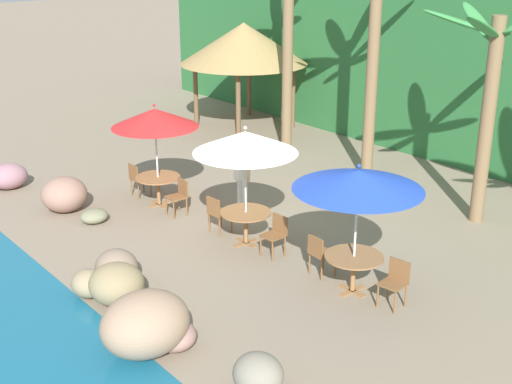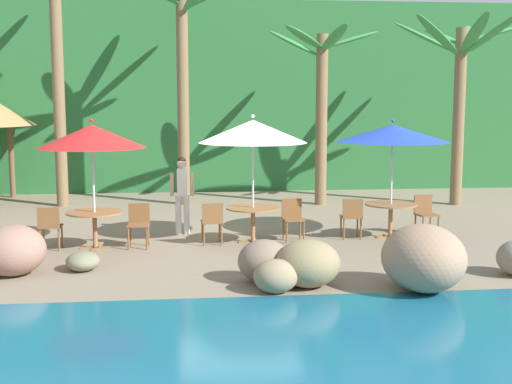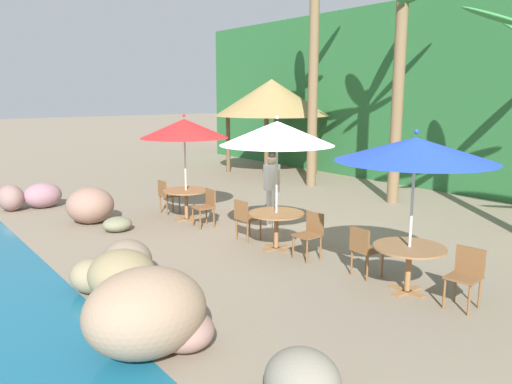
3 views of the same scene
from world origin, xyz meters
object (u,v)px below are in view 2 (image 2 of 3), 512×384
(umbrella_blue, at_px, (393,133))
(palm_tree_fourth, at_px, (460,73))
(dining_table_blue, at_px, (391,209))
(waiter_in_white, at_px, (182,190))
(chair_red_inland, at_px, (50,225))
(chair_white_seaward, at_px, (293,216))
(dining_table_white, at_px, (253,213))
(chair_blue_seaward, at_px, (425,212))
(umbrella_white, at_px, (253,131))
(palm_tree_third, at_px, (321,87))
(chair_red_seaward, at_px, (139,222))
(umbrella_red, at_px, (92,136))
(chair_blue_inland, at_px, (352,215))
(chair_white_inland, at_px, (212,220))
(palm_tree_nearest, at_px, (57,47))
(palm_tree_second, at_px, (182,51))
(dining_table_red, at_px, (95,218))

(umbrella_blue, relative_size, palm_tree_fourth, 0.49)
(dining_table_blue, height_order, waiter_in_white, waiter_in_white)
(chair_red_inland, distance_m, chair_white_seaward, 4.87)
(palm_tree_fourth, bearing_deg, dining_table_white, -143.67)
(umbrella_blue, height_order, chair_blue_seaward, umbrella_blue)
(waiter_in_white, bearing_deg, chair_blue_seaward, -7.26)
(umbrella_white, distance_m, umbrella_blue, 2.97)
(chair_white_seaward, bearing_deg, palm_tree_third, 72.20)
(umbrella_white, bearing_deg, palm_tree_third, 64.23)
(dining_table_blue, bearing_deg, dining_table_white, -176.43)
(palm_tree_fourth, bearing_deg, umbrella_white, -143.67)
(chair_white_seaward, bearing_deg, chair_red_seaward, -174.57)
(umbrella_red, xyz_separation_m, chair_blue_inland, (5.26, 0.36, -1.71))
(chair_white_inland, xyz_separation_m, palm_tree_fourth, (7.01, 4.68, 3.12))
(chair_red_seaward, relative_size, palm_tree_third, 0.18)
(dining_table_blue, distance_m, chair_blue_inland, 0.86)
(dining_table_white, xyz_separation_m, palm_tree_nearest, (-4.74, 5.42, 3.71))
(umbrella_blue, relative_size, palm_tree_second, 0.41)
(umbrella_blue, relative_size, chair_blue_inland, 2.90)
(umbrella_white, height_order, palm_tree_third, palm_tree_third)
(dining_table_white, distance_m, palm_tree_third, 6.13)
(umbrella_red, bearing_deg, chair_white_seaward, 4.98)
(waiter_in_white, bearing_deg, palm_tree_fourth, 24.62)
(chair_blue_inland, xyz_separation_m, palm_tree_third, (0.30, 4.84, 2.76))
(umbrella_red, bearing_deg, palm_tree_second, 72.58)
(chair_white_seaward, xyz_separation_m, chair_blue_inland, (1.26, 0.02, 0.00))
(chair_blue_seaward, distance_m, palm_tree_third, 5.54)
(umbrella_red, xyz_separation_m, palm_tree_nearest, (-1.58, 5.64, 2.10))
(chair_white_seaward, distance_m, chair_white_inland, 1.71)
(chair_white_seaward, height_order, umbrella_blue, umbrella_blue)
(umbrella_blue, distance_m, waiter_in_white, 4.65)
(umbrella_blue, relative_size, waiter_in_white, 1.48)
(umbrella_blue, xyz_separation_m, palm_tree_third, (-0.56, 4.79, 1.05))
(chair_white_seaward, height_order, palm_tree_third, palm_tree_third)
(dining_table_red, height_order, dining_table_blue, same)
(umbrella_white, height_order, palm_tree_nearest, palm_tree_nearest)
(chair_white_seaward, relative_size, waiter_in_white, 0.51)
(umbrella_red, distance_m, dining_table_white, 3.55)
(umbrella_red, xyz_separation_m, chair_red_seaward, (0.85, 0.05, -1.71))
(dining_table_red, relative_size, chair_blue_seaward, 1.26)
(umbrella_red, relative_size, dining_table_red, 2.33)
(dining_table_red, height_order, palm_tree_third, palm_tree_third)
(umbrella_red, relative_size, waiter_in_white, 1.51)
(umbrella_blue, bearing_deg, palm_tree_nearest, 145.77)
(umbrella_blue, height_order, palm_tree_second, palm_tree_second)
(palm_tree_nearest, bearing_deg, dining_table_red, -74.39)
(umbrella_white, xyz_separation_m, palm_tree_third, (2.40, 4.98, 0.98))
(waiter_in_white, bearing_deg, dining_table_red, -143.49)
(palm_tree_third, xyz_separation_m, palm_tree_fourth, (3.77, -0.44, 0.36))
(palm_tree_nearest, bearing_deg, dining_table_white, -48.85)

